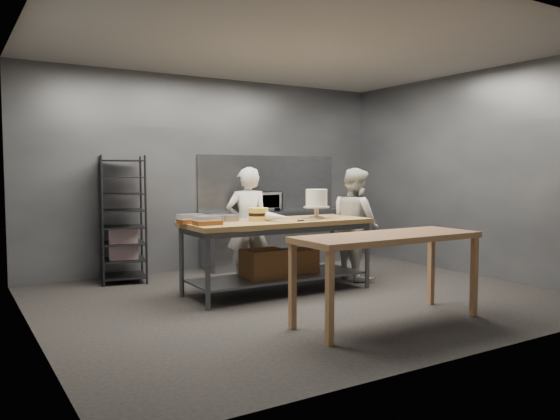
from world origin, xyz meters
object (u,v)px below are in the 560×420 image
frosted_cake_stand (316,200)px  work_table (278,247)px  near_counter (388,243)px  chef_behind (247,226)px  microwave (262,201)px  chef_right (355,224)px  layer_cake (258,214)px  speed_rack (123,220)px

frosted_cake_stand → work_table: bearing=173.7°
work_table → near_counter: (0.21, -1.78, 0.24)m
work_table → chef_behind: chef_behind is taller
work_table → microwave: size_ratio=4.43×
near_counter → chef_right: size_ratio=1.26×
chef_behind → chef_right: bearing=177.0°
near_counter → layer_cake: layer_cake is taller
layer_cake → work_table: bearing=-8.9°
speed_rack → layer_cake: speed_rack is taller
speed_rack → chef_right: 3.26m
speed_rack → chef_right: bearing=-27.8°
speed_rack → chef_behind: speed_rack is taller
speed_rack → microwave: bearing=2.0°
chef_right → layer_cake: chef_right is taller
chef_behind → near_counter: bearing=112.0°
work_table → near_counter: size_ratio=1.20×
work_table → chef_right: (1.39, 0.17, 0.22)m
work_table → frosted_cake_stand: frosted_cake_stand is taller
work_table → frosted_cake_stand: bearing=-6.3°
frosted_cake_stand → layer_cake: bearing=172.9°
microwave → layer_cake: bearing=-121.1°
layer_cake → near_counter: bearing=-75.3°
chef_behind → chef_right: 1.56m
work_table → chef_right: size_ratio=1.52×
frosted_cake_stand → layer_cake: (-0.81, 0.10, -0.16)m
chef_right → layer_cake: 1.67m
chef_right → frosted_cake_stand: 0.95m
microwave → frosted_cake_stand: frosted_cake_stand is taller
near_counter → chef_behind: (-0.31, 2.43, -0.02)m
frosted_cake_stand → speed_rack: bearing=139.3°
microwave → speed_rack: bearing=-178.0°
chef_behind → frosted_cake_stand: bearing=146.8°
near_counter → microwave: size_ratio=3.69×
work_table → frosted_cake_stand: 0.81m
chef_behind → frosted_cake_stand: chef_behind is taller
chef_behind → microwave: (0.88, 1.12, 0.25)m
chef_behind → microwave: bearing=-113.2°
microwave → chef_right: bearing=-69.1°
chef_behind → work_table: bearing=112.9°
microwave → frosted_cake_stand: (-0.23, -1.84, 0.11)m
speed_rack → layer_cake: (1.23, -1.65, 0.14)m
chef_right → microwave: chef_right is taller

